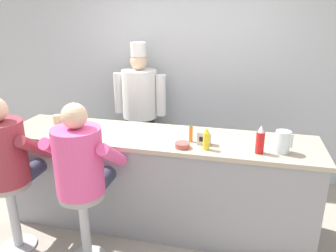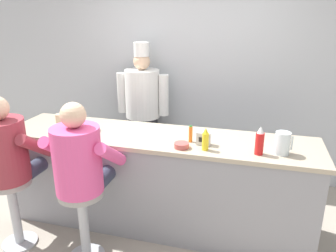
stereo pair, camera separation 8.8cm
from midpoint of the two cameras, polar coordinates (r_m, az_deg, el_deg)
ground_plane at (r=3.34m, az=-2.88°, el=-19.68°), size 20.00×20.00×0.00m
wall_back at (r=4.29m, az=3.89°, el=9.11°), size 10.00×0.06×2.70m
diner_counter at (r=3.35m, az=-1.09°, el=-9.45°), size 3.04×0.72×0.97m
ketchup_bottle_red at (r=2.82m, az=16.54°, el=-2.60°), size 0.07×0.07×0.24m
mustard_bottle_yellow at (r=2.82m, az=7.43°, el=-2.40°), size 0.06×0.06×0.20m
hot_sauce_bottle_orange at (r=2.98m, az=4.80°, el=-1.42°), size 0.03×0.03×0.16m
water_pitcher_clear at (r=2.89m, az=20.14°, el=-2.83°), size 0.14×0.13×0.19m
breakfast_plate at (r=3.35m, az=-13.21°, el=-0.68°), size 0.26×0.26×0.05m
cereal_bowl at (r=2.86m, az=3.27°, el=-3.39°), size 0.13×0.13×0.05m
coffee_mug_tan at (r=3.69m, az=-17.69°, el=1.29°), size 0.13×0.08×0.09m
napkin_dispenser_chrome at (r=2.94m, az=7.08°, el=-2.17°), size 0.12×0.07×0.12m
diner_seated_maroon at (r=3.20m, az=-25.44°, el=-4.65°), size 0.60×0.59×1.45m
diner_seated_pink at (r=2.80m, az=-14.17°, el=-6.58°), size 0.60×0.59×1.45m
cook_in_whites_near at (r=4.24m, az=-3.82°, el=3.65°), size 0.69×0.44×1.75m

